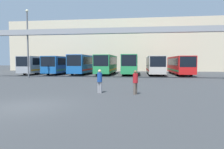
% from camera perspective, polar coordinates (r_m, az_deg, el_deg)
% --- Properties ---
extents(ground_plane, '(200.00, 200.00, 0.00)m').
position_cam_1_polar(ground_plane, '(10.75, -23.97, -8.42)').
color(ground_plane, '#2D3033').
extents(building_backdrop, '(52.44, 12.00, 12.06)m').
position_cam_1_polar(building_backdrop, '(52.39, 1.49, 7.89)').
color(building_backdrop, beige).
rests_on(building_backdrop, ground).
extents(overhead_gantry, '(32.86, 0.80, 6.49)m').
position_cam_1_polar(overhead_gantry, '(26.42, -4.69, 10.95)').
color(overhead_gantry, gray).
rests_on(overhead_gantry, ground).
extents(bus_slot_0, '(2.49, 10.35, 3.09)m').
position_cam_1_polar(bus_slot_0, '(38.70, -20.15, 2.85)').
color(bus_slot_0, '#999EA5').
rests_on(bus_slot_0, ground).
extents(bus_slot_1, '(2.60, 11.00, 3.08)m').
position_cam_1_polar(bus_slot_1, '(37.26, -14.25, 2.94)').
color(bus_slot_1, '#1959A5').
rests_on(bus_slot_1, ground).
extents(bus_slot_2, '(2.51, 10.93, 3.30)m').
position_cam_1_polar(bus_slot_2, '(35.89, -8.11, 3.19)').
color(bus_slot_2, '#1959A5').
rests_on(bus_slot_2, ground).
extents(bus_slot_3, '(2.52, 10.64, 3.27)m').
position_cam_1_polar(bus_slot_3, '(34.86, -1.59, 3.18)').
color(bus_slot_3, '#268C4C').
rests_on(bus_slot_3, ground).
extents(bus_slot_4, '(2.45, 11.35, 3.31)m').
position_cam_1_polar(bus_slot_4, '(34.80, 5.27, 3.19)').
color(bus_slot_4, '#268C4C').
rests_on(bus_slot_4, ground).
extents(bus_slot_5, '(2.48, 11.28, 3.08)m').
position_cam_1_polar(bus_slot_5, '(34.85, 12.11, 2.92)').
color(bus_slot_5, beige).
rests_on(bus_slot_5, ground).
extents(bus_slot_6, '(2.49, 11.60, 3.04)m').
position_cam_1_polar(bus_slot_6, '(35.57, 18.77, 2.79)').
color(bus_slot_6, red).
rests_on(bus_slot_6, ground).
extents(pedestrian_near_right, '(0.34, 0.34, 1.64)m').
position_cam_1_polar(pedestrian_near_right, '(14.01, -3.55, -1.74)').
color(pedestrian_near_right, gray).
rests_on(pedestrian_near_right, ground).
extents(pedestrian_near_center, '(0.34, 0.34, 1.62)m').
position_cam_1_polar(pedestrian_near_center, '(13.46, 6.70, -2.03)').
color(pedestrian_near_center, brown).
rests_on(pedestrian_near_center, ground).
extents(lamp_post, '(0.36, 0.36, 9.21)m').
position_cam_1_polar(lamp_post, '(29.76, -22.94, 8.75)').
color(lamp_post, '#595B60').
rests_on(lamp_post, ground).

